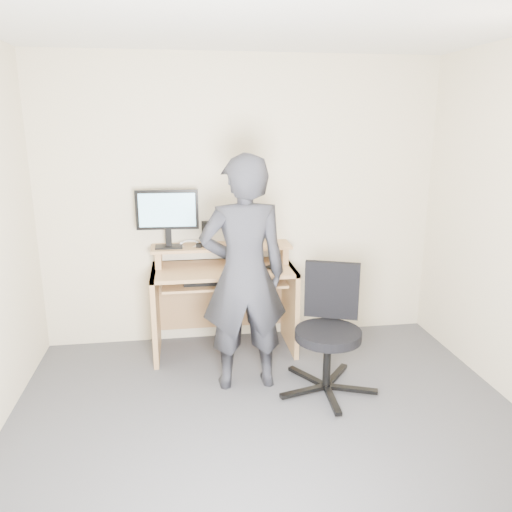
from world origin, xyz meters
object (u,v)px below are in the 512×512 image
object	(u,v)px
monitor	(167,213)
person	(244,275)
office_chair	(329,325)
desk	(223,287)

from	to	relation	value
monitor	person	xyz separation A→B (m)	(0.55, -0.74, -0.33)
office_chair	person	size ratio (longest dim) A/B	0.53
person	desk	bearing A→B (deg)	-84.03
monitor	office_chair	size ratio (longest dim) A/B	0.57
office_chair	person	bearing A→B (deg)	-170.95
desk	person	world-z (taller)	person
monitor	person	distance (m)	0.98
office_chair	desk	bearing A→B (deg)	151.88
desk	person	distance (m)	0.77
office_chair	monitor	bearing A→B (deg)	164.21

